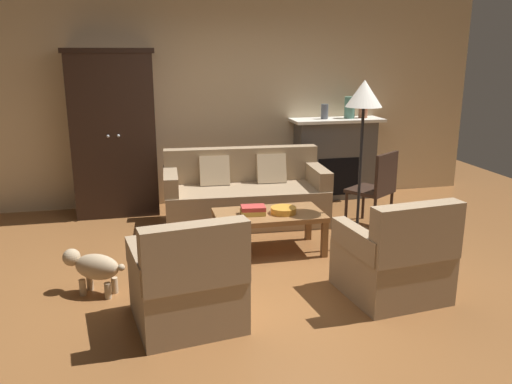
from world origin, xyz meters
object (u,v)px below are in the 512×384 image
(armchair_near_left, at_px, (188,285))
(armchair_near_right, at_px, (395,261))
(mantel_vase_jade, at_px, (350,107))
(dog, at_px, (94,267))
(armoire, at_px, (114,133))
(mantel_vase_terracotta, at_px, (363,108))
(floor_lamp, at_px, (364,104))
(couch, at_px, (245,196))
(coffee_table, at_px, (269,218))
(side_chair_wooden, at_px, (377,185))
(fireplace, at_px, (335,158))
(mantel_vase_slate, at_px, (325,112))
(book_stack, at_px, (253,210))
(fruit_bowl, at_px, (283,210))

(armchair_near_left, distance_m, armchair_near_right, 1.73)
(mantel_vase_jade, distance_m, dog, 4.19)
(armoire, xyz_separation_m, dog, (-0.13, -2.37, -0.78))
(mantel_vase_terracotta, distance_m, floor_lamp, 2.12)
(couch, height_order, armchair_near_left, armchair_near_left)
(couch, relative_size, coffee_table, 1.78)
(couch, relative_size, side_chair_wooden, 2.17)
(fireplace, relative_size, armchair_near_left, 1.43)
(armchair_near_left, xyz_separation_m, dog, (-0.73, 0.69, -0.07))
(couch, height_order, mantel_vase_terracotta, mantel_vase_terracotta)
(mantel_vase_terracotta, bearing_deg, mantel_vase_slate, 180.00)
(couch, xyz_separation_m, book_stack, (-0.13, -1.07, 0.15))
(couch, height_order, side_chair_wooden, side_chair_wooden)
(side_chair_wooden, bearing_deg, armchair_near_right, -110.21)
(couch, relative_size, mantel_vase_terracotta, 6.93)
(coffee_table, height_order, armchair_near_right, armchair_near_right)
(fruit_bowl, bearing_deg, armchair_near_right, -61.23)
(mantel_vase_jade, height_order, floor_lamp, floor_lamp)
(mantel_vase_terracotta, bearing_deg, side_chair_wooden, -105.74)
(mantel_vase_jade, height_order, mantel_vase_terracotta, mantel_vase_jade)
(dog, bearing_deg, coffee_table, 20.28)
(armchair_near_left, bearing_deg, fruit_bowl, 49.19)
(armoire, bearing_deg, dog, -93.20)
(armoire, distance_m, fruit_bowl, 2.53)
(armchair_near_left, xyz_separation_m, floor_lamp, (1.87, 1.19, 1.19))
(couch, relative_size, armchair_near_left, 2.22)
(couch, height_order, floor_lamp, floor_lamp)
(coffee_table, bearing_deg, armchair_near_right, -57.28)
(mantel_vase_jade, height_order, side_chair_wooden, mantel_vase_jade)
(fireplace, height_order, mantel_vase_terracotta, mantel_vase_terracotta)
(fireplace, xyz_separation_m, floor_lamp, (-0.48, -1.94, 0.94))
(mantel_vase_slate, height_order, floor_lamp, floor_lamp)
(floor_lamp, bearing_deg, armoire, 142.98)
(armchair_near_left, bearing_deg, couch, 68.85)
(armoire, bearing_deg, mantel_vase_slate, 1.24)
(mantel_vase_slate, height_order, armchair_near_right, mantel_vase_slate)
(mantel_vase_jade, bearing_deg, coffee_table, -131.12)
(armchair_near_left, height_order, armchair_near_right, same)
(dog, bearing_deg, armoire, 86.80)
(floor_lamp, bearing_deg, mantel_vase_terracotta, 65.92)
(fruit_bowl, bearing_deg, armchair_near_left, -130.81)
(book_stack, bearing_deg, coffee_table, 7.35)
(mantel_vase_slate, bearing_deg, coffee_table, -123.98)
(couch, xyz_separation_m, coffee_table, (0.04, -1.05, 0.05))
(armoire, distance_m, mantel_vase_slate, 2.78)
(mantel_vase_jade, height_order, armchair_near_left, mantel_vase_jade)
(coffee_table, height_order, armchair_near_left, armchair_near_left)
(mantel_vase_slate, bearing_deg, fruit_bowl, -120.21)
(mantel_vase_jade, relative_size, dog, 0.56)
(fireplace, distance_m, fruit_bowl, 2.26)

